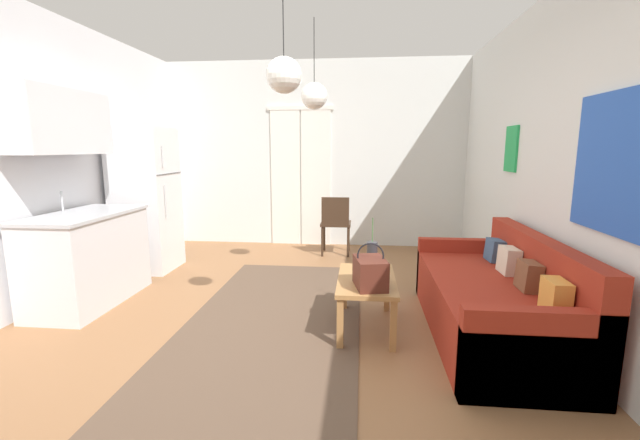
{
  "coord_description": "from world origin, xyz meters",
  "views": [
    {
      "loc": [
        0.73,
        -3.02,
        1.5
      ],
      "look_at": [
        0.33,
        0.98,
        0.8
      ],
      "focal_mm": 23.12,
      "sensor_mm": 36.0,
      "label": 1
    }
  ],
  "objects": [
    {
      "name": "bamboo_vase",
      "position": [
        0.84,
        0.59,
        0.56
      ],
      "size": [
        0.1,
        0.1,
        0.46
      ],
      "color": "#2D2D33",
      "rests_on": "coffee_table"
    },
    {
      "name": "wall_back",
      "position": [
        -0.01,
        3.36,
        1.39
      ],
      "size": [
        4.74,
        0.13,
        2.79
      ],
      "color": "silver",
      "rests_on": "ground_plane"
    },
    {
      "name": "ground_plane",
      "position": [
        0.0,
        0.0,
        -0.05
      ],
      "size": [
        5.14,
        7.22,
        0.1
      ],
      "primitive_type": "cube",
      "color": "#8E603D"
    },
    {
      "name": "wall_right",
      "position": [
        2.32,
        -0.0,
        1.4
      ],
      "size": [
        0.12,
        6.82,
        2.79
      ],
      "color": "silver",
      "rests_on": "ground_plane"
    },
    {
      "name": "kitchen_counter",
      "position": [
        -1.93,
        0.6,
        0.76
      ],
      "size": [
        0.63,
        1.23,
        2.03
      ],
      "color": "silver",
      "rests_on": "ground_plane"
    },
    {
      "name": "accent_chair",
      "position": [
        0.38,
        2.67,
        0.48
      ],
      "size": [
        0.42,
        0.4,
        0.84
      ],
      "rotation": [
        0.0,
        0.0,
        3.15
      ],
      "color": "#382619",
      "rests_on": "ground_plane"
    },
    {
      "name": "handbag",
      "position": [
        0.81,
        0.07,
        0.55
      ],
      "size": [
        0.28,
        0.36,
        0.35
      ],
      "color": "#512319",
      "rests_on": "coffee_table"
    },
    {
      "name": "couch",
      "position": [
        1.84,
        0.24,
        0.28
      ],
      "size": [
        0.88,
        1.96,
        0.81
      ],
      "color": "maroon",
      "rests_on": "ground_plane"
    },
    {
      "name": "area_rug",
      "position": [
        -0.01,
        0.21,
        0.01
      ],
      "size": [
        1.49,
        3.6,
        0.01
      ],
      "primitive_type": "cube",
      "color": "brown",
      "rests_on": "ground_plane"
    },
    {
      "name": "pendant_lamp_near",
      "position": [
        0.17,
        0.01,
        2.01
      ],
      "size": [
        0.26,
        0.26,
        0.91
      ],
      "color": "black"
    },
    {
      "name": "coffee_table",
      "position": [
        0.79,
        0.29,
        0.37
      ],
      "size": [
        0.47,
        0.87,
        0.43
      ],
      "color": "#A87542",
      "rests_on": "ground_plane"
    },
    {
      "name": "pendant_lamp_far",
      "position": [
        0.23,
        1.37,
        2.03
      ],
      "size": [
        0.28,
        0.28,
        0.9
      ],
      "color": "black"
    },
    {
      "name": "refrigerator",
      "position": [
        -1.9,
        1.76,
        0.87
      ],
      "size": [
        0.66,
        0.65,
        1.74
      ],
      "color": "white",
      "rests_on": "ground_plane"
    }
  ]
}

